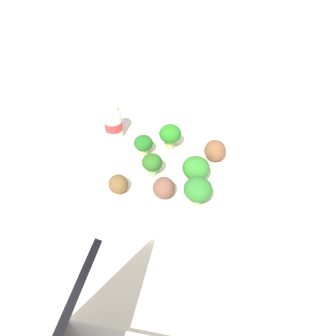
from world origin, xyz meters
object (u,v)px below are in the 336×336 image
Objects in this scene: plate at (168,179)px; broccoli_floret_back_left at (152,163)px; fork at (244,279)px; meatball_back_left at (118,184)px; meatball_center at (214,150)px; broccoli_floret_back_right at (198,190)px; broccoli_floret_near_rim at (196,168)px; napkin at (256,280)px; knife at (262,269)px; yogurt_bottle at (113,123)px; broccoli_floret_mid_left at (170,134)px; meatball_far_rim at (164,188)px; broccoli_floret_front_left at (143,144)px.

broccoli_floret_back_left is at bearing 52.69° from plate.
broccoli_floret_back_left is 0.27m from fork.
meatball_center is at bearing -91.08° from meatball_back_left.
broccoli_floret_near_rim is (0.05, -0.03, -0.00)m from broccoli_floret_back_right.
napkin is 0.02m from knife.
broccoli_floret_back_right is 0.14m from meatball_center.
broccoli_floret_back_right is 0.11m from broccoli_floret_back_left.
napkin is at bearing 159.50° from meatball_center.
yogurt_bottle reaches higher than meatball_back_left.
broccoli_floret_mid_left is 1.03× the size of broccoli_floret_near_rim.
broccoli_floret_front_left is at bearing -9.99° from meatball_far_rim.
meatball_far_rim is 0.24m from yogurt_bottle.
broccoli_floret_near_rim reaches higher than meatball_far_rim.
broccoli_floret_back_left is 0.13m from meatball_center.
fork is (-0.25, 0.01, -0.00)m from plate.
meatball_center is 0.26× the size of napkin.
broccoli_floret_mid_left reaches higher than knife.
knife is at bearing -89.13° from fork.
meatball_back_left is at bearing 115.71° from broccoli_floret_mid_left.
plate is at bearing 5.66° from broccoli_floret_back_right.
broccoli_floret_near_rim is 0.24m from yogurt_bottle.
broccoli_floret_front_left is 0.11m from yogurt_bottle.
meatball_back_left reaches higher than knife.
knife is 0.45m from yogurt_bottle.
broccoli_floret_near_rim is 0.13m from broccoli_floret_front_left.
knife is (-0.34, -0.04, -0.03)m from broccoli_floret_front_left.
broccoli_floret_back_right is at bearing -137.62° from meatball_far_rim.
broccoli_floret_mid_left is 0.69× the size of yogurt_bottle.
broccoli_floret_near_rim is 1.46× the size of meatball_back_left.
broccoli_floret_front_left is 0.29× the size of knife.
knife is at bearing 177.16° from broccoli_floret_near_rim.
meatball_far_rim is (-0.12, 0.08, -0.01)m from broccoli_floret_mid_left.
broccoli_floret_near_rim is 0.44× the size of fork.
napkin is 1.17× the size of knife.
broccoli_floret_back_left reaches higher than meatball_center.
yogurt_bottle reaches higher than meatball_center.
yogurt_bottle is (0.11, 0.08, -0.01)m from broccoli_floret_mid_left.
broccoli_floret_back_left is at bearing 16.89° from broccoli_floret_back_right.
fork is (-0.16, 0.02, -0.04)m from broccoli_floret_back_right.
broccoli_floret_back_right is at bearing 167.13° from broccoli_floret_mid_left.
broccoli_floret_back_left is 0.38× the size of fork.
broccoli_floret_near_rim reaches higher than fork.
broccoli_floret_back_right is 0.28m from yogurt_bottle.
broccoli_floret_back_right is at bearing -171.66° from yogurt_bottle.
broccoli_floret_near_rim is 1.32× the size of meatball_far_rim.
yogurt_bottle reaches higher than knife.
broccoli_floret_mid_left reaches higher than meatball_far_rim.
broccoli_floret_front_left is 1.19× the size of meatball_back_left.
meatball_far_rim is (-0.05, 0.14, -0.00)m from meatball_center.
broccoli_floret_mid_left is (0.17, -0.04, -0.00)m from broccoli_floret_back_right.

